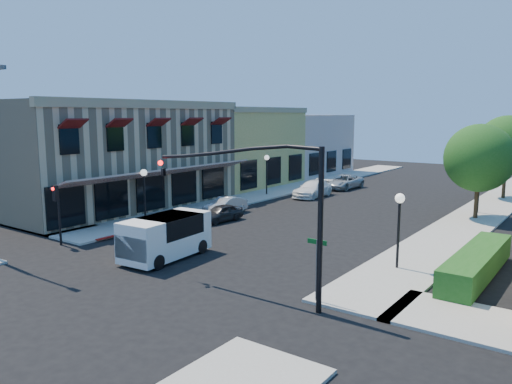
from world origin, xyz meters
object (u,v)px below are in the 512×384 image
Objects in this scene: signal_mast_arm at (270,195)px; lamppost_right_far at (480,176)px; street_tree_b at (507,145)px; white_van at (165,234)px; parked_car_a at (221,213)px; lamppost_left_near at (144,182)px; lamppost_left_far at (267,165)px; parked_car_d at (344,182)px; street_tree_a at (479,158)px; parked_car_b at (225,206)px; lamppost_right_near at (399,212)px; street_name_sign at (317,260)px; parked_car_c at (313,189)px; secondary_signal at (57,204)px.

signal_mast_arm is 2.24× the size of lamppost_right_far.
lamppost_right_far is at bearing -92.15° from street_tree_b.
parked_car_a is (-3.31, 8.24, -0.65)m from white_van.
lamppost_left_far is at bearing 90.00° from lamppost_left_near.
street_tree_b is at bearing 30.03° from lamppost_left_far.
white_van is at bearing -115.50° from lamppost_right_far.
street_tree_b reaches higher than parked_car_d.
parked_car_a is (-13.60, -10.69, -3.62)m from street_tree_a.
street_tree_b is 14.33m from parked_car_d.
street_tree_b is 1.91× the size of parked_car_b.
lamppost_right_near is 0.97× the size of parked_car_b.
lamppost_right_far is (1.00, 21.80, 1.04)m from street_name_sign.
street_tree_a is at bearing -26.17° from parked_car_d.
street_name_sign is 0.70× the size of lamppost_right_far.
parked_car_b is at bearing -74.94° from lamppost_left_far.
lamppost_left_near is 17.00m from lamppost_right_near.
street_tree_b reaches higher than street_name_sign.
white_van is at bearing -109.57° from street_tree_b.
lamppost_left_near reaches higher than white_van.
street_name_sign is at bearing -61.98° from parked_car_c.
lamppost_left_near is 1.06× the size of parked_car_a.
parked_car_c is 0.99× the size of parked_car_d.
lamppost_left_far is 4.54m from parked_car_c.
parked_car_c is (3.20, 22.25, -1.63)m from secondary_signal.
secondary_signal is 10.55m from parked_car_a.
secondary_signal is 15.53m from street_name_sign.
lamppost_left_far is at bearing 91.39° from secondary_signal.
secondary_signal is 22.54m from parked_car_c.
lamppost_right_far is (17.00, 16.00, 0.00)m from lamppost_left_near.
white_van is 1.03× the size of parked_car_c.
parked_car_a is (-13.30, -12.69, -2.16)m from lamppost_right_far.
signal_mast_arm reaches higher than parked_car_c.
lamppost_left_far is at bearing -173.29° from lamppost_right_far.
street_name_sign is 0.70× the size of lamppost_right_near.
lamppost_right_far is (-0.30, -8.00, -1.81)m from street_tree_b.
secondary_signal reaches higher than parked_car_d.
parked_car_a is at bearing 72.09° from secondary_signal.
signal_mast_arm is 8.04m from white_van.
parked_car_c is (1.40, 10.21, 0.08)m from parked_car_b.
parked_car_b is (-12.06, 11.96, -3.48)m from signal_mast_arm.
signal_mast_arm is 1.69× the size of parked_car_c.
lamppost_left_far is (-17.30, -10.00, -1.81)m from street_tree_b.
street_name_sign is (1.64, 0.70, -2.39)m from signal_mast_arm.
parked_car_d is (-13.30, 5.70, -2.07)m from lamppost_right_far.
white_van is 1.33× the size of parked_car_b.
lamppost_left_near is (-0.50, 6.59, 0.42)m from secondary_signal.
parked_car_a is (-10.66, 9.81, -3.52)m from signal_mast_arm.
lamppost_left_near is (-17.30, -24.00, -1.81)m from street_tree_b.
signal_mast_arm reaches higher than parked_car_b.
parked_car_c is (-13.30, 15.66, -2.05)m from lamppost_right_near.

